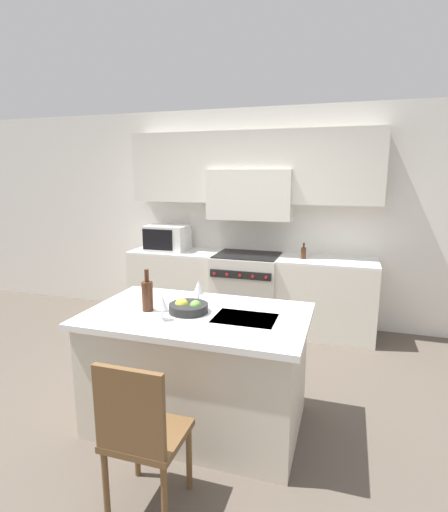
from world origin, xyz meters
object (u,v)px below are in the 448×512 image
Objects in this scene: microwave at (167,238)px; island_chair at (140,431)px; wine_glass_far at (199,288)px; wine_glass_near at (162,303)px; fruit_bowl at (188,307)px; range_stove at (247,291)px; oil_bottle_on_counter at (304,253)px; wine_bottle at (147,295)px.

microwave is 3.26m from island_chair.
wine_glass_near is at bearing -105.02° from wine_glass_far.
fruit_bowl is at bearing 62.41° from wine_glass_near.
wine_glass_near is 1.00× the size of wine_glass_far.
microwave is at bearing 179.01° from range_stove.
microwave is at bearing 178.90° from oil_bottle_on_counter.
island_chair is at bearing -86.12° from wine_glass_far.
wine_bottle is 1.68× the size of oil_bottle_on_counter.
microwave reaches higher than oil_bottle_on_counter.
range_stove is 2.93× the size of wine_bottle.
wine_glass_near is at bearing -65.54° from microwave.
oil_bottle_on_counter reaches higher than island_chair.
microwave is at bearing 111.61° from wine_bottle.
wine_bottle is at bearing 114.52° from island_chair.
range_stove is at bearing 91.85° from fruit_bowl.
range_stove is 2.11m from fruit_bowl.
microwave is 2.79× the size of oil_bottle_on_counter.
range_stove is 2.95m from island_chair.
island_chair is 1.04m from wine_bottle.
oil_bottle_on_counter is (0.91, 2.11, -0.02)m from wine_bottle.
wine_glass_far is (0.30, 0.27, 0.01)m from wine_bottle.
wine_glass_near is at bearing -91.04° from range_stove.
oil_bottle_on_counter reaches higher than range_stove.
range_stove is at bearing 178.73° from oil_bottle_on_counter.
fruit_bowl reaches higher than range_stove.
fruit_bowl is at bearing -88.15° from range_stove.
island_chair is 4.96× the size of oil_bottle_on_counter.
fruit_bowl is at bearing -106.71° from oil_bottle_on_counter.
fruit_bowl is (-0.08, 0.89, 0.41)m from island_chair.
wine_bottle reaches higher than island_chair.
wine_bottle is 0.24m from wine_glass_near.
wine_glass_near is 0.64× the size of fruit_bowl.
island_chair is 5.03× the size of wine_glass_far.
island_chair is 3.02m from oil_bottle_on_counter.
wine_glass_far is (1.15, -1.87, -0.06)m from microwave.
fruit_bowl is at bearing 11.08° from wine_bottle.
wine_glass_near is at bearing -117.59° from fruit_bowl.
fruit_bowl is (1.15, -2.08, -0.15)m from microwave.
island_chair is 5.03× the size of wine_glass_near.
wine_bottle is at bearing -168.92° from fruit_bowl.
island_chair is at bearing -100.36° from oil_bottle_on_counter.
wine_bottle is 0.32m from fruit_bowl.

